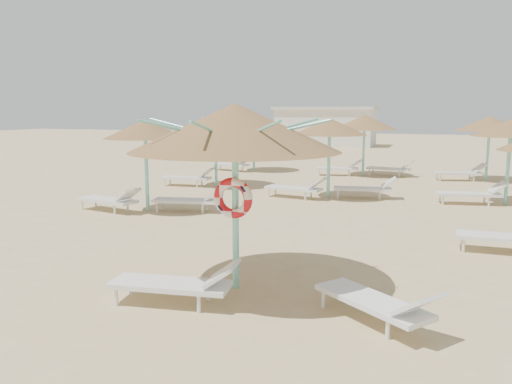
% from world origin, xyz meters
% --- Properties ---
extents(ground, '(120.00, 120.00, 0.00)m').
position_xyz_m(ground, '(0.00, 0.00, 0.00)').
color(ground, tan).
rests_on(ground, ground).
extents(main_palapa, '(3.35, 3.35, 3.00)m').
position_xyz_m(main_palapa, '(-0.08, 0.12, 2.61)').
color(main_palapa, '#7BD5C5').
rests_on(main_palapa, ground).
extents(lounger_main_a, '(2.01, 0.85, 0.71)m').
position_xyz_m(lounger_main_a, '(-0.61, -0.85, 0.34)').
color(lounger_main_a, white).
rests_on(lounger_main_a, ground).
extents(lounger_main_b, '(1.84, 1.58, 0.68)m').
position_xyz_m(lounger_main_b, '(2.29, -0.57, 0.33)').
color(lounger_main_b, white).
rests_on(lounger_main_b, ground).
extents(palapa_field, '(15.18, 14.11, 2.72)m').
position_xyz_m(palapa_field, '(-0.12, 11.09, 2.30)').
color(palapa_field, '#7BD5C5').
rests_on(palapa_field, ground).
extents(service_hut, '(8.40, 4.40, 3.25)m').
position_xyz_m(service_hut, '(-6.00, 35.00, 1.64)').
color(service_hut, silver).
rests_on(service_hut, ground).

